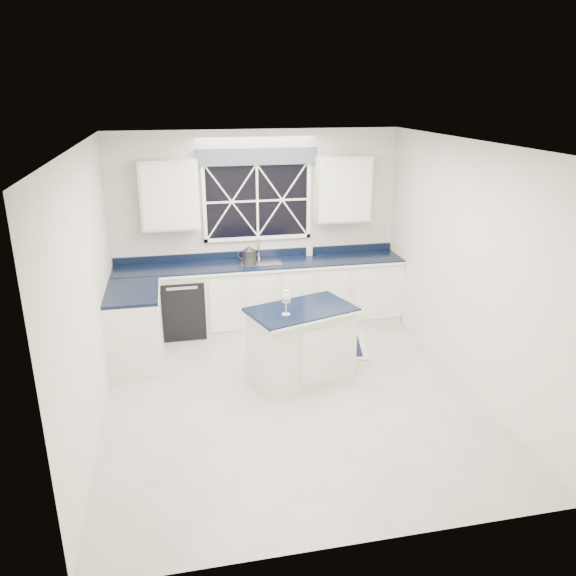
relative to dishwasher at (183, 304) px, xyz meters
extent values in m
plane|color=#A7A7A2|center=(1.10, -1.95, -0.41)|extent=(4.50, 4.50, 0.00)
cube|color=silver|center=(1.10, 0.30, 0.94)|extent=(4.00, 0.10, 2.70)
cube|color=white|center=(1.10, 0.00, 0.04)|extent=(3.98, 0.60, 0.90)
cube|color=white|center=(-0.60, -0.80, 0.04)|extent=(0.60, 1.00, 0.90)
cube|color=black|center=(1.10, 0.00, 0.51)|extent=(3.98, 0.64, 0.04)
cube|color=black|center=(0.00, 0.00, 0.00)|extent=(0.60, 0.58, 0.82)
cube|color=black|center=(1.10, 0.27, 1.34)|extent=(1.40, 0.02, 1.00)
cube|color=slate|center=(1.10, 0.21, 1.94)|extent=(1.65, 0.04, 0.22)
cube|color=white|center=(-0.07, 0.13, 1.49)|extent=(0.75, 0.34, 0.90)
cube|color=white|center=(2.28, 0.13, 1.49)|extent=(0.75, 0.34, 0.90)
cylinder|color=#B6B6B9|center=(1.10, 0.22, 0.55)|extent=(0.05, 0.05, 0.04)
cylinder|color=#B6B6B9|center=(1.10, 0.22, 0.69)|extent=(0.02, 0.02, 0.28)
cylinder|color=#B6B6B9|center=(1.10, 0.13, 0.82)|extent=(0.02, 0.18, 0.02)
cube|color=white|center=(1.30, -1.60, 0.00)|extent=(1.25, 0.96, 0.83)
cube|color=black|center=(1.30, -1.60, 0.44)|extent=(1.32, 1.03, 0.04)
cube|color=#B9B9B4|center=(1.62, -0.79, -0.40)|extent=(1.60, 1.17, 0.01)
cube|color=#101636|center=(1.62, -0.79, -0.39)|extent=(1.41, 0.98, 0.01)
cylinder|color=#2B2B2D|center=(0.95, 0.10, 0.61)|extent=(0.23, 0.23, 0.15)
cone|color=#2B2B2D|center=(0.95, 0.10, 0.72)|extent=(0.19, 0.19, 0.07)
torus|color=#2B2B2D|center=(0.85, 0.13, 0.62)|extent=(0.13, 0.05, 0.13)
cylinder|color=#2B2B2D|center=(1.06, 0.07, 0.63)|extent=(0.08, 0.04, 0.10)
cylinder|color=silver|center=(1.09, -1.74, 0.46)|extent=(0.09, 0.09, 0.01)
cylinder|color=silver|center=(1.09, -1.74, 0.54)|extent=(0.01, 0.01, 0.15)
ellipsoid|color=silver|center=(1.09, -1.74, 0.66)|extent=(0.12, 0.12, 0.15)
cylinder|color=#E1CA77|center=(1.09, -1.74, 0.64)|extent=(0.10, 0.10, 0.06)
imported|color=silver|center=(1.84, 0.22, 0.62)|extent=(0.11, 0.11, 0.19)
camera|label=1|loc=(-0.05, -7.32, 2.79)|focal=35.00mm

